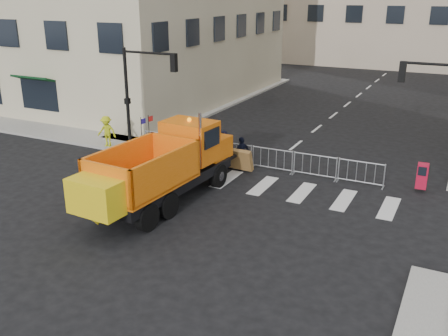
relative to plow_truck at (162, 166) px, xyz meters
The scene contains 10 objects.
ground 3.31m from the plow_truck, 40.89° to the right, with size 120.00×120.00×0.00m, color black.
sidewalk_back 7.12m from the plow_truck, 71.68° to the left, with size 64.00×5.00×0.15m, color gray.
traffic_light_left 8.15m from the plow_truck, 136.04° to the left, with size 0.18×0.18×5.40m, color black.
crowd_barriers 5.98m from the plow_truck, 75.86° to the left, with size 12.60×0.60×1.10m, color #9EA0A5, non-canonical shape.
plow_truck is the anchor object (origin of this frame).
cop_a 5.15m from the plow_truck, 88.12° to the left, with size 0.67×0.44×1.84m, color black.
cop_b 5.17m from the plow_truck, 86.95° to the left, with size 0.83×0.64×1.70m, color black.
cop_c 5.29m from the plow_truck, 77.30° to the left, with size 0.96×0.40×1.63m, color black.
worker 8.40m from the plow_truck, 144.15° to the left, with size 1.08×0.62×1.67m, color #B7C116.
newspaper_box 11.03m from the plow_truck, 33.38° to the left, with size 0.45×0.40×1.10m, color #B40D2A.
Camera 1 is at (8.36, -13.62, 8.12)m, focal length 40.00 mm.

